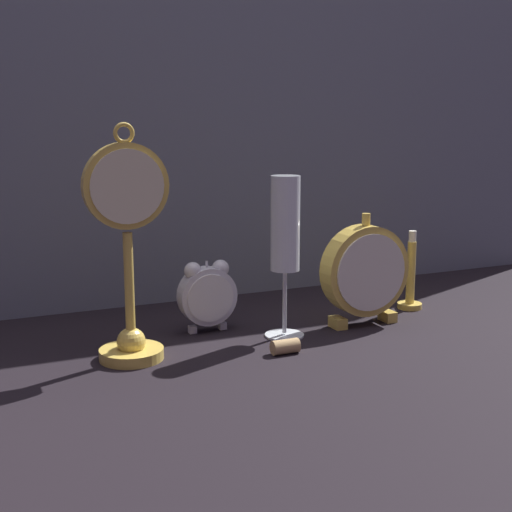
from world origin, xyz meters
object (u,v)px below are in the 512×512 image
(brass_candlestick, at_px, (410,283))
(pocket_watch_on_stand, at_px, (128,256))
(wine_cork, at_px, (285,347))
(mantel_clock_silver, at_px, (365,271))
(champagne_flute, at_px, (285,235))
(alarm_clock_twin_bell, at_px, (207,293))

(brass_candlestick, bearing_deg, pocket_watch_on_stand, -173.19)
(brass_candlestick, distance_m, wine_cork, 0.35)
(mantel_clock_silver, height_order, brass_candlestick, mantel_clock_silver)
(pocket_watch_on_stand, distance_m, champagne_flute, 0.25)
(brass_candlestick, bearing_deg, wine_cork, -157.44)
(mantel_clock_silver, relative_size, champagne_flute, 0.74)
(pocket_watch_on_stand, xyz_separation_m, mantel_clock_silver, (0.41, 0.01, -0.06))
(brass_candlestick, height_order, wine_cork, brass_candlestick)
(pocket_watch_on_stand, relative_size, alarm_clock_twin_bell, 2.88)
(pocket_watch_on_stand, xyz_separation_m, champagne_flute, (0.25, 0.01, 0.01))
(champagne_flute, bearing_deg, alarm_clock_twin_bell, 143.77)
(pocket_watch_on_stand, height_order, brass_candlestick, pocket_watch_on_stand)
(mantel_clock_silver, relative_size, brass_candlestick, 1.32)
(mantel_clock_silver, bearing_deg, alarm_clock_twin_bell, 163.82)
(mantel_clock_silver, xyz_separation_m, champagne_flute, (-0.15, -0.00, 0.07))
(alarm_clock_twin_bell, height_order, champagne_flute, champagne_flute)
(brass_candlestick, bearing_deg, alarm_clock_twin_bell, 177.15)
(pocket_watch_on_stand, distance_m, wine_cork, 0.27)
(champagne_flute, relative_size, brass_candlestick, 1.78)
(alarm_clock_twin_bell, distance_m, brass_candlestick, 0.39)
(alarm_clock_twin_bell, relative_size, wine_cork, 2.82)
(wine_cork, bearing_deg, brass_candlestick, 22.56)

